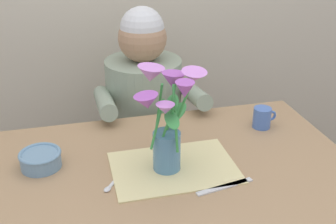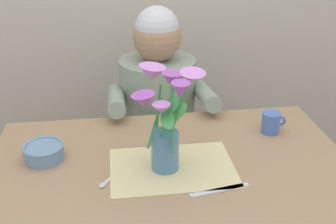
# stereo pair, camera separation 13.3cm
# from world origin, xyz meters

# --- Properties ---
(dining_table) EXTENTS (1.20, 0.80, 0.74)m
(dining_table) POSITION_xyz_m (0.00, 0.00, 0.64)
(dining_table) COLOR #9E7A56
(dining_table) RESTS_ON ground_plane
(seated_person) EXTENTS (0.45, 0.47, 1.14)m
(seated_person) POSITION_xyz_m (0.02, 0.62, 0.56)
(seated_person) COLOR #4C4C56
(seated_person) RESTS_ON ground_plane
(striped_placemat) EXTENTS (0.40, 0.28, 0.00)m
(striped_placemat) POSITION_xyz_m (-0.00, -0.00, 0.74)
(striped_placemat) COLOR beige
(striped_placemat) RESTS_ON dining_table
(flower_vase) EXTENTS (0.23, 0.26, 0.34)m
(flower_vase) POSITION_xyz_m (-0.02, 0.01, 0.93)
(flower_vase) COLOR teal
(flower_vase) RESTS_ON dining_table
(ceramic_bowl) EXTENTS (0.14, 0.14, 0.06)m
(ceramic_bowl) POSITION_xyz_m (-0.42, 0.11, 0.77)
(ceramic_bowl) COLOR #6689A8
(ceramic_bowl) RESTS_ON dining_table
(dinner_knife) EXTENTS (0.19, 0.05, 0.00)m
(dinner_knife) POSITION_xyz_m (0.12, -0.14, 0.74)
(dinner_knife) COLOR silver
(dinner_knife) RESTS_ON dining_table
(coffee_cup) EXTENTS (0.09, 0.07, 0.08)m
(coffee_cup) POSITION_xyz_m (0.40, 0.19, 0.78)
(coffee_cup) COLOR #476BB7
(coffee_cup) RESTS_ON dining_table
(spoon_0) EXTENTS (0.08, 0.11, 0.01)m
(spoon_0) POSITION_xyz_m (-0.21, -0.05, 0.74)
(spoon_0) COLOR silver
(spoon_0) RESTS_ON dining_table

